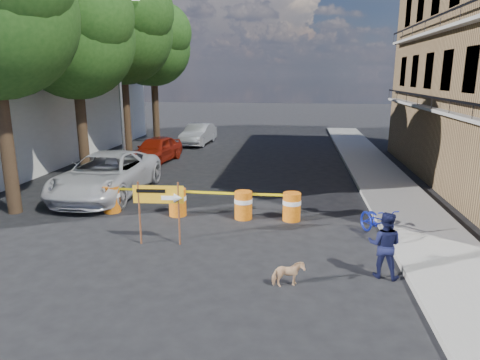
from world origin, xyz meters
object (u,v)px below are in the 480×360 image
(barrel_mid_left, at_px, (178,202))
(barrel_mid_right, at_px, (243,204))
(suv_white, at_px, (107,175))
(detour_sign, at_px, (165,199))
(pedestrian, at_px, (385,245))
(barrel_far_right, at_px, (292,206))
(bicycle, at_px, (379,208))
(sedan_red, at_px, (156,149))
(dog, at_px, (288,274))
(barrel_far_left, at_px, (112,199))
(sedan_silver, at_px, (198,134))

(barrel_mid_left, relative_size, barrel_mid_right, 1.00)
(barrel_mid_right, bearing_deg, suv_white, 159.40)
(barrel_mid_left, xyz_separation_m, detour_sign, (0.36, -2.44, 0.80))
(barrel_mid_right, bearing_deg, pedestrian, -44.63)
(barrel_far_right, xyz_separation_m, suv_white, (-7.02, 2.03, 0.33))
(bicycle, bearing_deg, sedan_red, 113.67)
(barrel_mid_right, height_order, sedan_red, sedan_red)
(barrel_mid_left, bearing_deg, dog, -50.14)
(barrel_mid_left, relative_size, sedan_red, 0.23)
(bicycle, distance_m, sedan_red, 13.58)
(barrel_far_right, bearing_deg, suv_white, 163.88)
(barrel_far_left, distance_m, pedestrian, 8.91)
(dog, relative_size, sedan_red, 0.17)
(barrel_far_right, bearing_deg, barrel_mid_left, 179.91)
(barrel_far_left, relative_size, barrel_far_right, 1.00)
(barrel_mid_right, height_order, suv_white, suv_white)
(detour_sign, distance_m, sedan_silver, 17.27)
(bicycle, xyz_separation_m, dog, (-2.43, -3.19, -0.60))
(pedestrian, height_order, dog, pedestrian)
(barrel_mid_left, height_order, bicycle, bicycle)
(bicycle, xyz_separation_m, suv_white, (-9.44, 3.24, -0.09))
(barrel_mid_left, bearing_deg, barrel_mid_right, -1.04)
(barrel_far_right, bearing_deg, barrel_mid_right, -178.75)
(detour_sign, distance_m, dog, 3.99)
(barrel_far_right, height_order, suv_white, suv_white)
(barrel_mid_left, xyz_separation_m, barrel_mid_right, (2.17, -0.04, 0.00))
(barrel_mid_right, distance_m, sedan_red, 10.15)
(detour_sign, relative_size, sedan_silver, 0.43)
(barrel_mid_right, xyz_separation_m, sedan_silver, (-4.80, 14.60, 0.21))
(detour_sign, height_order, pedestrian, detour_sign)
(suv_white, height_order, sedan_silver, suv_white)
(barrel_far_right, height_order, dog, barrel_far_right)
(barrel_mid_right, distance_m, pedestrian, 5.13)
(barrel_mid_right, bearing_deg, bicycle, -16.62)
(suv_white, relative_size, sedan_red, 1.45)
(dog, bearing_deg, sedan_red, 10.15)
(detour_sign, distance_m, suv_white, 5.80)
(barrel_mid_right, distance_m, barrel_far_right, 1.53)
(dog, relative_size, sedan_silver, 0.17)
(barrel_mid_left, height_order, sedan_red, sedan_red)
(barrel_mid_left, distance_m, barrel_mid_right, 2.17)
(dog, distance_m, sedan_silver, 20.00)
(sedan_red, bearing_deg, suv_white, -80.74)
(barrel_far_right, bearing_deg, dog, -90.24)
(barrel_mid_right, distance_m, suv_white, 5.88)
(pedestrian, distance_m, suv_white, 10.75)
(barrel_far_right, xyz_separation_m, detour_sign, (-3.34, -2.43, 0.80))
(barrel_mid_left, bearing_deg, barrel_far_right, -0.09)
(detour_sign, relative_size, dog, 2.53)
(bicycle, bearing_deg, suv_white, 139.73)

